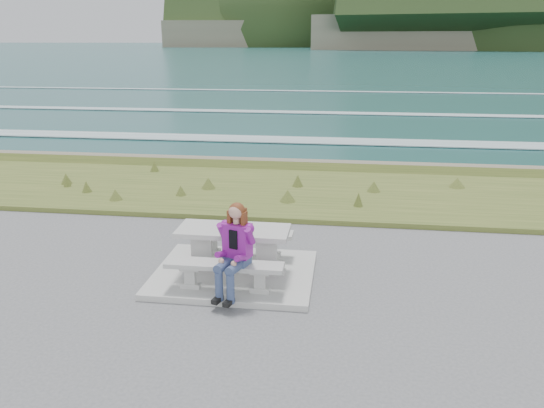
{
  "coord_description": "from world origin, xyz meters",
  "views": [
    {
      "loc": [
        1.71,
        -7.87,
        3.77
      ],
      "look_at": [
        0.47,
        1.2,
        0.91
      ],
      "focal_mm": 35.0,
      "sensor_mm": 36.0,
      "label": 1
    }
  ],
  "objects_px": {
    "bench_seaward": "(242,236)",
    "seated_woman": "(233,263)",
    "bench_landward": "(224,269)",
    "picnic_table": "(233,238)"
  },
  "relations": [
    {
      "from": "picnic_table",
      "to": "seated_woman",
      "type": "bearing_deg",
      "value": -79.05
    },
    {
      "from": "picnic_table",
      "to": "bench_landward",
      "type": "distance_m",
      "value": 0.74
    },
    {
      "from": "picnic_table",
      "to": "bench_landward",
      "type": "bearing_deg",
      "value": -90.0
    },
    {
      "from": "picnic_table",
      "to": "bench_seaward",
      "type": "bearing_deg",
      "value": 90.0
    },
    {
      "from": "bench_landward",
      "to": "bench_seaward",
      "type": "height_order",
      "value": "same"
    },
    {
      "from": "bench_landward",
      "to": "bench_seaward",
      "type": "bearing_deg",
      "value": 90.0
    },
    {
      "from": "seated_woman",
      "to": "picnic_table",
      "type": "bearing_deg",
      "value": 118.69
    },
    {
      "from": "picnic_table",
      "to": "bench_seaward",
      "type": "height_order",
      "value": "picnic_table"
    },
    {
      "from": "bench_seaward",
      "to": "seated_woman",
      "type": "relative_size",
      "value": 1.28
    },
    {
      "from": "picnic_table",
      "to": "bench_seaward",
      "type": "relative_size",
      "value": 1.0
    }
  ]
}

